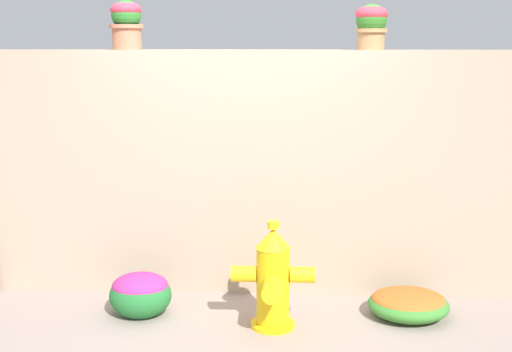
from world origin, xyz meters
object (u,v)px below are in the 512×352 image
fire_hydrant (273,280)px  flower_bush_left (409,303)px  flower_bush_right (140,293)px  potted_plant_2 (371,23)px  potted_plant_1 (126,21)px

fire_hydrant → flower_bush_left: bearing=13.2°
flower_bush_left → flower_bush_right: (-2.02, -0.06, 0.07)m
flower_bush_left → flower_bush_right: flower_bush_right is taller
potted_plant_2 → fire_hydrant: 2.11m
flower_bush_left → potted_plant_2: bearing=116.9°
flower_bush_right → flower_bush_left: bearing=1.6°
flower_bush_right → fire_hydrant: bearing=-10.3°
potted_plant_2 → fire_hydrant: potted_plant_2 is taller
potted_plant_2 → fire_hydrant: size_ratio=0.44×
fire_hydrant → flower_bush_left: fire_hydrant is taller
potted_plant_1 → fire_hydrant: potted_plant_1 is taller
potted_plant_2 → flower_bush_right: size_ratio=0.74×
fire_hydrant → flower_bush_right: bearing=169.7°
potted_plant_1 → potted_plant_2: size_ratio=1.10×
flower_bush_left → fire_hydrant: bearing=-166.8°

